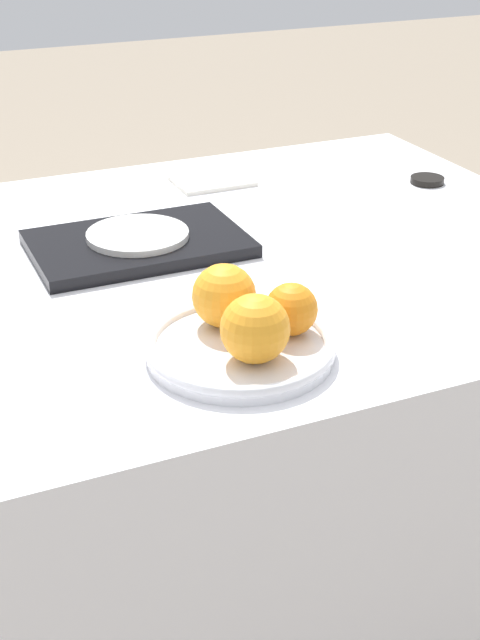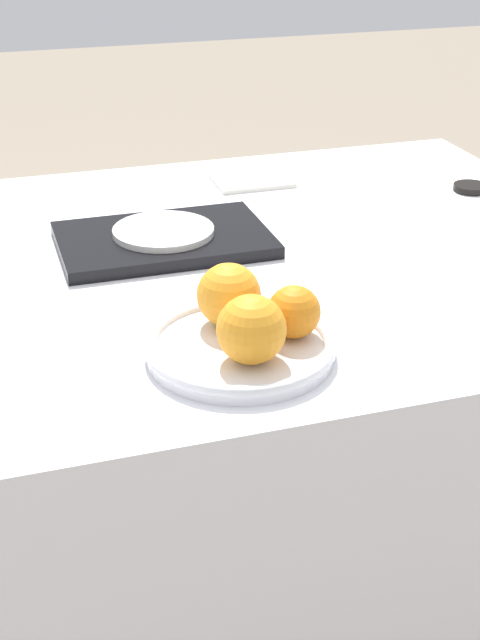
{
  "view_description": "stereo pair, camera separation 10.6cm",
  "coord_description": "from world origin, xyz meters",
  "px_view_note": "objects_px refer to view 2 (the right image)",
  "views": [
    {
      "loc": [
        -0.36,
        -1.18,
        1.31
      ],
      "look_at": [
        0.02,
        -0.31,
        0.82
      ],
      "focal_mm": 50.0,
      "sensor_mm": 36.0,
      "label": 1
    },
    {
      "loc": [
        -0.26,
        -1.21,
        1.31
      ],
      "look_at": [
        0.02,
        -0.31,
        0.82
      ],
      "focal_mm": 50.0,
      "sensor_mm": 36.0,
      "label": 2
    }
  ],
  "objects_px": {
    "orange_1": "(229,295)",
    "side_plate": "(163,231)",
    "orange_0": "(251,329)",
    "napkin": "(252,181)",
    "orange_2": "(294,312)",
    "serving_tray": "(164,240)",
    "fruit_platter": "(240,347)",
    "soy_dish": "(471,188)"
  },
  "relations": [
    {
      "from": "orange_0",
      "to": "napkin",
      "type": "relative_size",
      "value": 0.58
    },
    {
      "from": "fruit_platter",
      "to": "orange_2",
      "type": "bearing_deg",
      "value": 1.17
    },
    {
      "from": "orange_0",
      "to": "serving_tray",
      "type": "height_order",
      "value": "orange_0"
    },
    {
      "from": "orange_1",
      "to": "side_plate",
      "type": "relative_size",
      "value": 0.51
    },
    {
      "from": "orange_1",
      "to": "orange_2",
      "type": "relative_size",
      "value": 1.23
    },
    {
      "from": "orange_2",
      "to": "napkin",
      "type": "xyz_separation_m",
      "value": [
        0.15,
        0.62,
        -0.05
      ]
    },
    {
      "from": "orange_0",
      "to": "serving_tray",
      "type": "distance_m",
      "value": 0.42
    },
    {
      "from": "soy_dish",
      "to": "side_plate",
      "type": "bearing_deg",
      "value": -171.48
    },
    {
      "from": "napkin",
      "to": "orange_2",
      "type": "bearing_deg",
      "value": -103.39
    },
    {
      "from": "fruit_platter",
      "to": "serving_tray",
      "type": "height_order",
      "value": "fruit_platter"
    },
    {
      "from": "fruit_platter",
      "to": "serving_tray",
      "type": "relative_size",
      "value": 0.72
    },
    {
      "from": "orange_1",
      "to": "side_plate",
      "type": "bearing_deg",
      "value": 92.3
    },
    {
      "from": "fruit_platter",
      "to": "side_plate",
      "type": "height_order",
      "value": "side_plate"
    },
    {
      "from": "orange_0",
      "to": "serving_tray",
      "type": "bearing_deg",
      "value": 91.5
    },
    {
      "from": "fruit_platter",
      "to": "serving_tray",
      "type": "bearing_deg",
      "value": 91.54
    },
    {
      "from": "side_plate",
      "to": "napkin",
      "type": "xyz_separation_m",
      "value": [
        0.23,
        0.25,
        -0.02
      ]
    },
    {
      "from": "soy_dish",
      "to": "orange_0",
      "type": "bearing_deg",
      "value": -139.41
    },
    {
      "from": "serving_tray",
      "to": "side_plate",
      "type": "bearing_deg",
      "value": -90.0
    },
    {
      "from": "orange_0",
      "to": "orange_1",
      "type": "height_order",
      "value": "orange_0"
    },
    {
      "from": "orange_0",
      "to": "napkin",
      "type": "distance_m",
      "value": 0.7
    },
    {
      "from": "fruit_platter",
      "to": "orange_1",
      "type": "relative_size",
      "value": 2.9
    },
    {
      "from": "orange_1",
      "to": "fruit_platter",
      "type": "bearing_deg",
      "value": -92.77
    },
    {
      "from": "serving_tray",
      "to": "napkin",
      "type": "relative_size",
      "value": 2.31
    },
    {
      "from": "side_plate",
      "to": "soy_dish",
      "type": "relative_size",
      "value": 2.52
    },
    {
      "from": "napkin",
      "to": "orange_1",
      "type": "bearing_deg",
      "value": -110.72
    },
    {
      "from": "fruit_platter",
      "to": "orange_0",
      "type": "xyz_separation_m",
      "value": [
        0.0,
        -0.04,
        0.05
      ]
    },
    {
      "from": "orange_2",
      "to": "napkin",
      "type": "bearing_deg",
      "value": 76.61
    },
    {
      "from": "orange_1",
      "to": "napkin",
      "type": "bearing_deg",
      "value": 69.28
    },
    {
      "from": "orange_1",
      "to": "napkin",
      "type": "relative_size",
      "value": 0.57
    },
    {
      "from": "orange_2",
      "to": "side_plate",
      "type": "distance_m",
      "value": 0.38
    },
    {
      "from": "orange_1",
      "to": "serving_tray",
      "type": "relative_size",
      "value": 0.25
    },
    {
      "from": "napkin",
      "to": "soy_dish",
      "type": "height_order",
      "value": "soy_dish"
    },
    {
      "from": "fruit_platter",
      "to": "orange_1",
      "type": "xyz_separation_m",
      "value": [
        0.0,
        0.06,
        0.04
      ]
    },
    {
      "from": "orange_1",
      "to": "orange_0",
      "type": "bearing_deg",
      "value": -91.1
    },
    {
      "from": "fruit_platter",
      "to": "napkin",
      "type": "relative_size",
      "value": 1.66
    },
    {
      "from": "orange_1",
      "to": "orange_2",
      "type": "bearing_deg",
      "value": -38.99
    },
    {
      "from": "orange_0",
      "to": "orange_1",
      "type": "relative_size",
      "value": 1.02
    },
    {
      "from": "fruit_platter",
      "to": "orange_0",
      "type": "distance_m",
      "value": 0.06
    },
    {
      "from": "orange_0",
      "to": "orange_2",
      "type": "relative_size",
      "value": 1.25
    },
    {
      "from": "orange_1",
      "to": "orange_2",
      "type": "height_order",
      "value": "orange_1"
    },
    {
      "from": "orange_1",
      "to": "side_plate",
      "type": "distance_m",
      "value": 0.32
    },
    {
      "from": "orange_1",
      "to": "serving_tray",
      "type": "bearing_deg",
      "value": 92.3
    }
  ]
}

